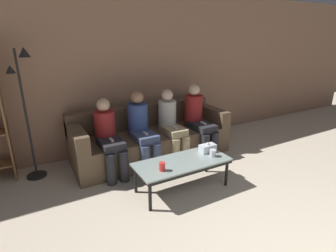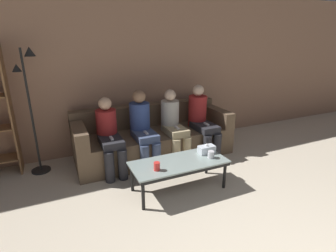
{
  "view_description": "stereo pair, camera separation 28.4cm",
  "coord_description": "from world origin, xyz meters",
  "px_view_note": "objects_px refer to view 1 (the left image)",
  "views": [
    {
      "loc": [
        -1.68,
        -0.19,
        1.86
      ],
      "look_at": [
        0.0,
        2.83,
        0.68
      ],
      "focal_mm": 28.0,
      "sensor_mm": 36.0,
      "label": 1
    },
    {
      "loc": [
        -1.43,
        -0.32,
        1.86
      ],
      "look_at": [
        0.0,
        2.83,
        0.68
      ],
      "focal_mm": 28.0,
      "sensor_mm": 36.0,
      "label": 2
    }
  ],
  "objects_px": {
    "tissue_box": "(208,148)",
    "seated_person_mid_left": "(141,127)",
    "standing_lamp": "(25,102)",
    "cup_near_right": "(213,153)",
    "coffee_table": "(182,164)",
    "seated_person_mid_right": "(171,124)",
    "seated_person_right_end": "(198,118)",
    "cup_near_left": "(162,167)",
    "seated_person_left_end": "(108,136)",
    "couch": "(151,138)"
  },
  "relations": [
    {
      "from": "seated_person_mid_right",
      "to": "seated_person_right_end",
      "type": "height_order",
      "value": "seated_person_right_end"
    },
    {
      "from": "coffee_table",
      "to": "seated_person_mid_left",
      "type": "relative_size",
      "value": 1.07
    },
    {
      "from": "couch",
      "to": "cup_near_left",
      "type": "height_order",
      "value": "couch"
    },
    {
      "from": "coffee_table",
      "to": "standing_lamp",
      "type": "relative_size",
      "value": 0.69
    },
    {
      "from": "couch",
      "to": "standing_lamp",
      "type": "xyz_separation_m",
      "value": [
        -1.69,
        0.16,
        0.77
      ]
    },
    {
      "from": "tissue_box",
      "to": "seated_person_left_end",
      "type": "distance_m",
      "value": 1.38
    },
    {
      "from": "tissue_box",
      "to": "seated_person_mid_left",
      "type": "distance_m",
      "value": 1.03
    },
    {
      "from": "seated_person_mid_left",
      "to": "seated_person_mid_right",
      "type": "xyz_separation_m",
      "value": [
        0.51,
        -0.01,
        -0.02
      ]
    },
    {
      "from": "couch",
      "to": "seated_person_mid_left",
      "type": "bearing_deg",
      "value": -139.22
    },
    {
      "from": "seated_person_left_end",
      "to": "seated_person_mid_right",
      "type": "xyz_separation_m",
      "value": [
        1.01,
        0.02,
        0.01
      ]
    },
    {
      "from": "cup_near_right",
      "to": "seated_person_left_end",
      "type": "height_order",
      "value": "seated_person_left_end"
    },
    {
      "from": "seated_person_mid_left",
      "to": "couch",
      "type": "bearing_deg",
      "value": 40.78
    },
    {
      "from": "seated_person_left_end",
      "to": "seated_person_mid_right",
      "type": "distance_m",
      "value": 1.01
    },
    {
      "from": "coffee_table",
      "to": "seated_person_left_end",
      "type": "bearing_deg",
      "value": 127.21
    },
    {
      "from": "tissue_box",
      "to": "seated_person_mid_left",
      "type": "relative_size",
      "value": 0.2
    },
    {
      "from": "cup_near_left",
      "to": "standing_lamp",
      "type": "xyz_separation_m",
      "value": [
        -1.27,
        1.36,
        0.63
      ]
    },
    {
      "from": "seated_person_left_end",
      "to": "tissue_box",
      "type": "bearing_deg",
      "value": -35.49
    },
    {
      "from": "seated_person_left_end",
      "to": "seated_person_right_end",
      "type": "bearing_deg",
      "value": 0.25
    },
    {
      "from": "tissue_box",
      "to": "seated_person_mid_left",
      "type": "height_order",
      "value": "seated_person_mid_left"
    },
    {
      "from": "seated_person_mid_right",
      "to": "seated_person_mid_left",
      "type": "bearing_deg",
      "value": 179.34
    },
    {
      "from": "cup_near_left",
      "to": "standing_lamp",
      "type": "bearing_deg",
      "value": 132.89
    },
    {
      "from": "cup_near_right",
      "to": "coffee_table",
      "type": "bearing_deg",
      "value": 170.39
    },
    {
      "from": "cup_near_right",
      "to": "seated_person_mid_left",
      "type": "relative_size",
      "value": 0.08
    },
    {
      "from": "cup_near_left",
      "to": "seated_person_mid_left",
      "type": "distance_m",
      "value": 1.02
    },
    {
      "from": "tissue_box",
      "to": "seated_person_right_end",
      "type": "distance_m",
      "value": 0.91
    },
    {
      "from": "tissue_box",
      "to": "seated_person_left_end",
      "type": "bearing_deg",
      "value": 144.51
    },
    {
      "from": "cup_near_right",
      "to": "tissue_box",
      "type": "bearing_deg",
      "value": 78.61
    },
    {
      "from": "seated_person_mid_right",
      "to": "tissue_box",
      "type": "bearing_deg",
      "value": -82.5
    },
    {
      "from": "cup_near_left",
      "to": "tissue_box",
      "type": "xyz_separation_m",
      "value": [
        0.78,
        0.17,
        0.0
      ]
    },
    {
      "from": "standing_lamp",
      "to": "seated_person_mid_right",
      "type": "xyz_separation_m",
      "value": [
        1.94,
        -0.38,
        -0.5
      ]
    },
    {
      "from": "coffee_table",
      "to": "cup_near_right",
      "type": "relative_size",
      "value": 13.07
    },
    {
      "from": "seated_person_mid_left",
      "to": "tissue_box",
      "type": "bearing_deg",
      "value": -53.18
    },
    {
      "from": "tissue_box",
      "to": "standing_lamp",
      "type": "distance_m",
      "value": 2.45
    },
    {
      "from": "couch",
      "to": "cup_near_right",
      "type": "relative_size",
      "value": 26.98
    },
    {
      "from": "tissue_box",
      "to": "standing_lamp",
      "type": "bearing_deg",
      "value": 149.85
    },
    {
      "from": "cup_near_left",
      "to": "seated_person_mid_left",
      "type": "height_order",
      "value": "seated_person_mid_left"
    },
    {
      "from": "cup_near_right",
      "to": "seated_person_mid_right",
      "type": "bearing_deg",
      "value": 94.53
    },
    {
      "from": "cup_near_right",
      "to": "seated_person_right_end",
      "type": "bearing_deg",
      "value": 65.82
    },
    {
      "from": "couch",
      "to": "seated_person_right_end",
      "type": "relative_size",
      "value": 2.19
    },
    {
      "from": "couch",
      "to": "cup_near_right",
      "type": "bearing_deg",
      "value": -74.52
    },
    {
      "from": "standing_lamp",
      "to": "seated_person_mid_right",
      "type": "height_order",
      "value": "standing_lamp"
    },
    {
      "from": "couch",
      "to": "seated_person_left_end",
      "type": "height_order",
      "value": "seated_person_left_end"
    },
    {
      "from": "coffee_table",
      "to": "seated_person_right_end",
      "type": "bearing_deg",
      "value": 46.13
    },
    {
      "from": "couch",
      "to": "seated_person_mid_right",
      "type": "bearing_deg",
      "value": -41.53
    },
    {
      "from": "seated_person_mid_left",
      "to": "seated_person_right_end",
      "type": "distance_m",
      "value": 1.01
    },
    {
      "from": "cup_near_left",
      "to": "seated_person_left_end",
      "type": "distance_m",
      "value": 1.03
    },
    {
      "from": "coffee_table",
      "to": "seated_person_right_end",
      "type": "xyz_separation_m",
      "value": [
        0.85,
        0.88,
        0.24
      ]
    },
    {
      "from": "standing_lamp",
      "to": "cup_near_left",
      "type": "bearing_deg",
      "value": -47.11
    },
    {
      "from": "coffee_table",
      "to": "tissue_box",
      "type": "height_order",
      "value": "tissue_box"
    },
    {
      "from": "couch",
      "to": "coffee_table",
      "type": "distance_m",
      "value": 1.12
    }
  ]
}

